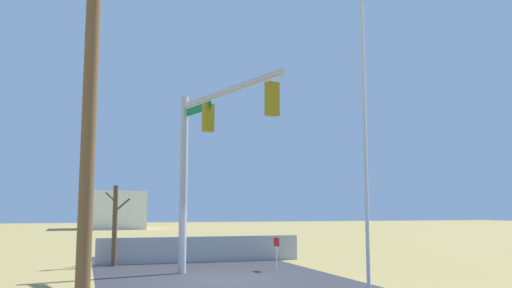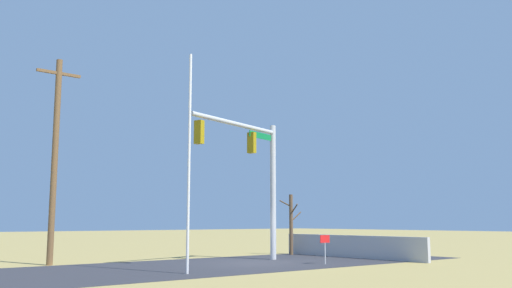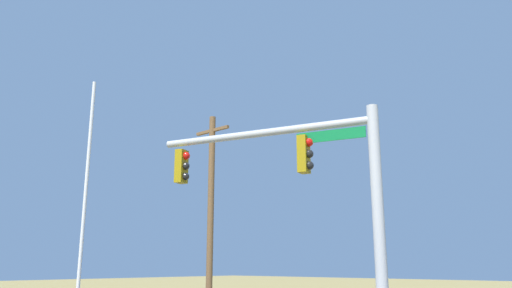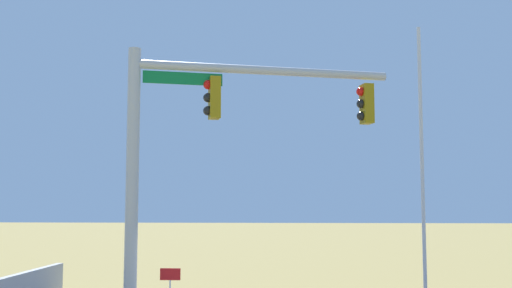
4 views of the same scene
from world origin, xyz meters
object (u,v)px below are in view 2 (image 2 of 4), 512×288
flagpole (189,161)px  utility_pole (55,156)px  bare_tree (291,223)px  open_sign (325,243)px  signal_mast (254,163)px

flagpole → utility_pole: 7.29m
bare_tree → open_sign: bearing=-120.8°
flagpole → bare_tree: bearing=29.1°
utility_pole → open_sign: size_ratio=7.18×
flagpole → utility_pole: utility_pole is taller
flagpole → open_sign: bearing=-0.2°
flagpole → bare_tree: 11.95m
flagpole → open_sign: 7.48m
bare_tree → open_sign: bare_tree is taller
signal_mast → bare_tree: bearing=29.0°
open_sign → flagpole: bearing=179.8°
utility_pole → open_sign: bearing=-37.0°
flagpole → open_sign: (6.85, -0.03, -3.01)m
signal_mast → open_sign: bearing=-66.4°
utility_pole → open_sign: (9.17, -6.91, -3.64)m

